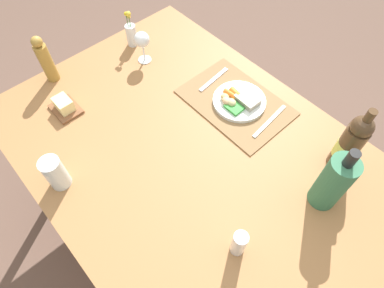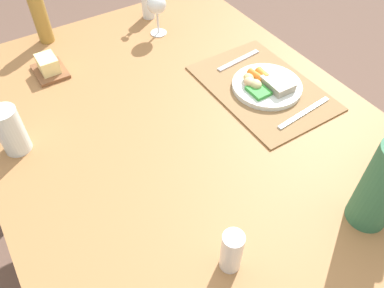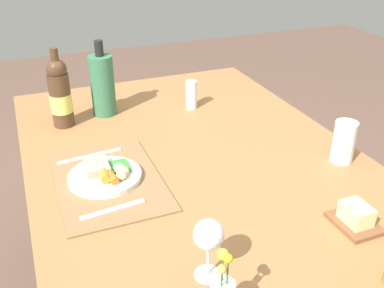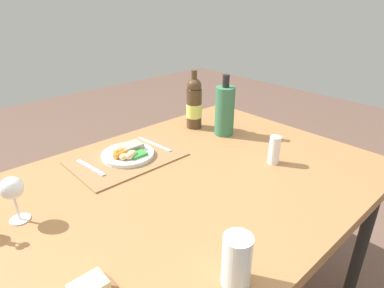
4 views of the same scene
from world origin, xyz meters
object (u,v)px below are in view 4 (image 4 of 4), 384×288
object	(u,v)px
dining_table	(184,195)
cooler_bottle	(225,110)
salt_shaker	(274,150)
water_tumbler	(237,263)
wine_bottle	(194,104)
knife	(90,167)
fork	(154,144)
dinner_plate	(128,153)
wine_glass	(12,190)

from	to	relation	value
dining_table	cooler_bottle	bearing A→B (deg)	-155.53
cooler_bottle	salt_shaker	distance (m)	0.36
water_tumbler	wine_bottle	xyz separation A→B (m)	(-0.62, -0.81, 0.07)
dining_table	wine_bottle	xyz separation A→B (m)	(-0.40, -0.37, 0.19)
knife	cooler_bottle	xyz separation A→B (m)	(-0.67, 0.12, 0.12)
fork	knife	xyz separation A→B (m)	(0.32, 0.00, 0.00)
dinner_plate	wine_bottle	size ratio (longest dim) A/B	0.74
water_tumbler	wine_glass	bearing A→B (deg)	-63.28
dining_table	dinner_plate	distance (m)	0.32
dining_table	knife	world-z (taller)	knife
dining_table	knife	distance (m)	0.40
dining_table	salt_shaker	world-z (taller)	salt_shaker
dining_table	wine_bottle	world-z (taller)	wine_bottle
cooler_bottle	salt_shaker	world-z (taller)	cooler_bottle
dining_table	wine_bottle	size ratio (longest dim) A/B	5.18
knife	wine_glass	xyz separation A→B (m)	(0.32, 0.15, 0.10)
fork	water_tumbler	distance (m)	0.84
dining_table	fork	xyz separation A→B (m)	(-0.11, -0.33, 0.07)
cooler_bottle	dinner_plate	bearing A→B (deg)	-11.71
cooler_bottle	wine_glass	bearing A→B (deg)	1.50
fork	dining_table	bearing A→B (deg)	66.76
knife	salt_shaker	distance (m)	0.76
wine_glass	wine_bottle	distance (m)	0.95
dinner_plate	knife	world-z (taller)	dinner_plate
cooler_bottle	dining_table	bearing A→B (deg)	24.47
knife	wine_glass	world-z (taller)	wine_glass
knife	water_tumbler	world-z (taller)	water_tumbler
dining_table	fork	distance (m)	0.35
fork	wine_glass	bearing A→B (deg)	8.02
knife	cooler_bottle	size ratio (longest dim) A/B	0.61
knife	salt_shaker	size ratio (longest dim) A/B	1.55
cooler_bottle	salt_shaker	bearing A→B (deg)	77.62
fork	wine_glass	size ratio (longest dim) A/B	1.41
dinner_plate	cooler_bottle	size ratio (longest dim) A/B	0.75
knife	water_tumbler	xyz separation A→B (m)	(0.00, 0.77, 0.05)
wine_glass	wine_bottle	size ratio (longest dim) A/B	0.51
fork	salt_shaker	world-z (taller)	salt_shaker
knife	water_tumbler	bearing A→B (deg)	83.61
wine_bottle	dinner_plate	bearing A→B (deg)	8.36
dining_table	dinner_plate	world-z (taller)	dinner_plate
dinner_plate	wine_glass	xyz separation A→B (m)	(0.48, 0.13, 0.09)
dinner_plate	fork	distance (m)	0.16
dinner_plate	water_tumbler	world-z (taller)	water_tumbler
wine_bottle	cooler_bottle	bearing A→B (deg)	105.54
wine_glass	water_tumbler	bearing A→B (deg)	116.72
dining_table	wine_glass	bearing A→B (deg)	-18.63
dining_table	water_tumbler	size ratio (longest dim) A/B	11.14
knife	wine_bottle	world-z (taller)	wine_bottle
wine_glass	salt_shaker	distance (m)	0.96
knife	wine_glass	size ratio (longest dim) A/B	1.21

